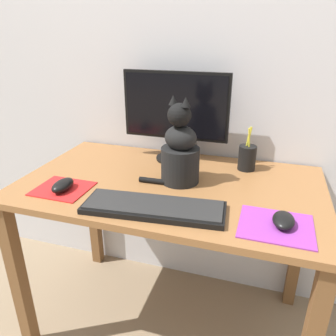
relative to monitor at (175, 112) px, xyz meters
name	(u,v)px	position (x,y,z in m)	size (l,w,h in m)	color
ground_plane	(170,320)	(0.05, -0.24, -0.94)	(12.00, 12.00, 0.00)	#847056
wall_back	(196,33)	(0.05, 0.13, 0.31)	(7.00, 0.04, 2.50)	silver
desk	(170,207)	(0.05, -0.24, -0.32)	(1.15, 0.67, 0.72)	brown
monitor	(175,112)	(0.00, 0.00, 0.00)	(0.46, 0.17, 0.39)	black
keyboard	(154,207)	(0.06, -0.46, -0.20)	(0.47, 0.20, 0.02)	black
mousepad_left	(63,189)	(-0.31, -0.41, -0.21)	(0.20, 0.17, 0.00)	red
mousepad_right	(276,226)	(0.44, -0.44, -0.21)	(0.22, 0.19, 0.00)	purple
computer_mouse_left	(63,185)	(-0.30, -0.43, -0.19)	(0.06, 0.11, 0.04)	black
computer_mouse_right	(284,220)	(0.46, -0.43, -0.19)	(0.06, 0.10, 0.03)	black
cat	(180,152)	(0.08, -0.22, -0.09)	(0.24, 0.18, 0.33)	black
pen_cup	(247,157)	(0.32, -0.02, -0.16)	(0.07, 0.07, 0.18)	black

